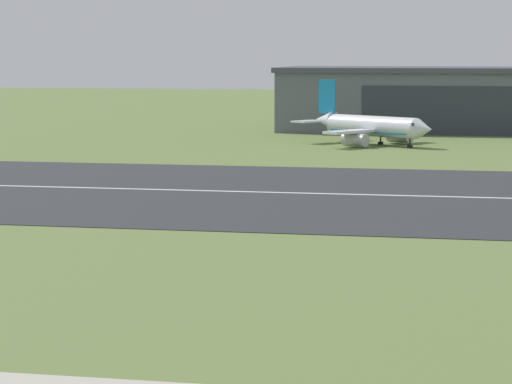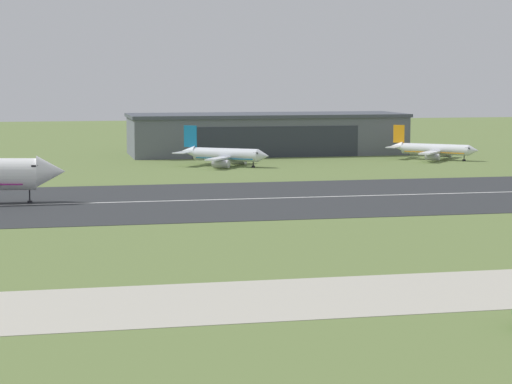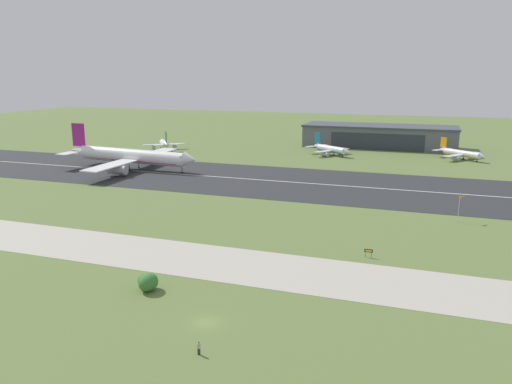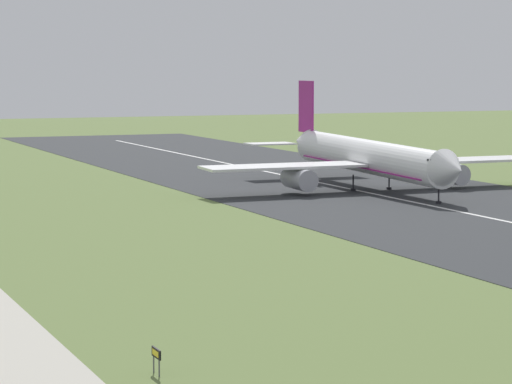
# 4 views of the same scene
# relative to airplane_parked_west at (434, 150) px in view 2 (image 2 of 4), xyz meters

# --- Properties ---
(ground_plane) EXTENTS (730.44, 730.44, 0.00)m
(ground_plane) POSITION_rel_airplane_parked_west_xyz_m (-43.47, -121.29, -2.70)
(ground_plane) COLOR olive
(runway_strip) EXTENTS (490.44, 53.23, 0.06)m
(runway_strip) POSITION_rel_airplane_parked_west_xyz_m (-43.47, -70.42, -2.67)
(runway_strip) COLOR #2B2D30
(runway_strip) RESTS_ON ground_plane
(runway_centreline) EXTENTS (441.40, 0.70, 0.01)m
(runway_centreline) POSITION_rel_airplane_parked_west_xyz_m (-43.47, -70.42, -2.64)
(runway_centreline) COLOR silver
(runway_centreline) RESTS_ON runway_strip
(hangar_building) EXTENTS (76.37, 25.12, 11.26)m
(hangar_building) POSITION_rel_airplane_parked_west_xyz_m (-38.13, 28.08, 2.95)
(hangar_building) COLOR slate
(hangar_building) RESTS_ON ground_plane
(airplane_parked_west) EXTENTS (22.14, 21.26, 8.86)m
(airplane_parked_west) POSITION_rel_airplane_parked_west_xyz_m (0.00, 0.00, 0.00)
(airplane_parked_west) COLOR silver
(airplane_parked_west) RESTS_ON ground_plane
(airplane_parked_centre) EXTENTS (22.92, 20.97, 9.72)m
(airplane_parked_centre) POSITION_rel_airplane_parked_west_xyz_m (-56.34, -7.00, 0.07)
(airplane_parked_centre) COLOR silver
(airplane_parked_centre) RESTS_ON ground_plane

